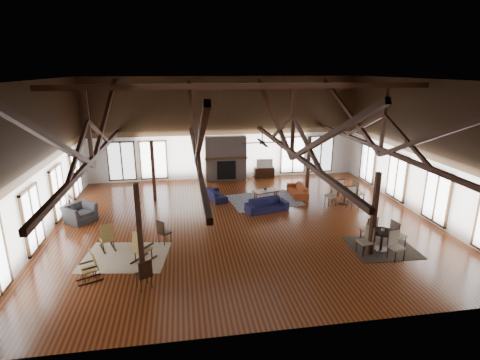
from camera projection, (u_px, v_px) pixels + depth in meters
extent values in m
plane|color=brown|center=(245.00, 223.00, 16.24)|extent=(16.00, 16.00, 0.00)
cube|color=black|center=(245.00, 80.00, 14.51)|extent=(16.00, 14.00, 0.02)
cube|color=silver|center=(225.00, 129.00, 21.99)|extent=(16.00, 0.02, 6.00)
cube|color=silver|center=(296.00, 221.00, 8.75)|extent=(16.00, 0.02, 6.00)
cube|color=silver|center=(37.00, 163.00, 14.17)|extent=(0.02, 14.00, 6.00)
cube|color=silver|center=(422.00, 149.00, 16.58)|extent=(0.02, 14.00, 6.00)
cube|color=black|center=(245.00, 86.00, 14.58)|extent=(15.60, 0.18, 0.22)
cube|color=black|center=(92.00, 159.00, 14.45)|extent=(0.16, 13.70, 0.18)
cube|color=black|center=(88.00, 124.00, 14.07)|extent=(0.14, 0.14, 2.70)
cube|color=black|center=(105.00, 116.00, 17.41)|extent=(0.15, 7.07, 3.12)
cube|color=black|center=(61.00, 146.00, 10.79)|extent=(0.15, 7.07, 3.12)
cube|color=black|center=(196.00, 156.00, 15.06)|extent=(0.16, 13.70, 0.18)
cube|color=black|center=(195.00, 122.00, 14.67)|extent=(0.14, 0.14, 2.70)
cube|color=black|center=(192.00, 115.00, 18.02)|extent=(0.15, 7.07, 3.12)
cube|color=black|center=(200.00, 142.00, 11.40)|extent=(0.15, 7.07, 3.12)
cube|color=black|center=(292.00, 152.00, 15.66)|extent=(0.16, 13.70, 0.18)
cube|color=black|center=(293.00, 120.00, 15.27)|extent=(0.14, 0.14, 2.70)
cube|color=black|center=(273.00, 113.00, 18.62)|extent=(0.15, 7.07, 3.12)
cube|color=black|center=(325.00, 138.00, 12.00)|extent=(0.15, 7.07, 3.12)
cube|color=black|center=(381.00, 149.00, 16.27)|extent=(0.16, 13.70, 0.18)
cube|color=black|center=(384.00, 118.00, 15.88)|extent=(0.14, 0.14, 2.70)
cube|color=black|center=(348.00, 112.00, 19.22)|extent=(0.15, 7.07, 3.12)
cube|color=black|center=(438.00, 135.00, 12.60)|extent=(0.15, 7.07, 3.12)
cube|color=black|center=(140.00, 229.00, 11.88)|extent=(0.16, 0.16, 3.05)
cube|color=black|center=(374.00, 214.00, 13.09)|extent=(0.16, 0.16, 3.05)
cube|color=black|center=(153.00, 171.00, 18.51)|extent=(0.16, 0.16, 3.05)
cube|color=black|center=(308.00, 165.00, 19.71)|extent=(0.16, 0.16, 3.05)
cube|color=#715E56|center=(226.00, 158.00, 22.18)|extent=(2.40, 0.62, 2.60)
cube|color=black|center=(226.00, 170.00, 22.07)|extent=(1.10, 0.06, 1.10)
cube|color=#321F0F|center=(226.00, 158.00, 21.90)|extent=(2.50, 0.20, 0.12)
cylinder|color=black|center=(262.00, 134.00, 14.20)|extent=(0.04, 0.04, 0.70)
cylinder|color=black|center=(262.00, 143.00, 14.30)|extent=(0.20, 0.20, 0.10)
cube|color=black|center=(274.00, 142.00, 14.37)|extent=(0.70, 0.12, 0.02)
cube|color=black|center=(260.00, 140.00, 14.73)|extent=(0.12, 0.70, 0.02)
cube|color=black|center=(251.00, 143.00, 14.23)|extent=(0.70, 0.12, 0.02)
cube|color=black|center=(265.00, 145.00, 13.88)|extent=(0.12, 0.70, 0.02)
imported|color=#141336|center=(267.00, 205.00, 17.49)|extent=(2.12, 1.24, 0.58)
imported|color=#121333|center=(217.00, 194.00, 19.07)|extent=(1.80, 0.99, 0.50)
imported|color=#953F1C|center=(297.00, 190.00, 19.66)|extent=(1.95, 0.86, 0.56)
cube|color=brown|center=(266.00, 191.00, 18.97)|extent=(1.38, 0.98, 0.06)
cube|color=brown|center=(256.00, 197.00, 18.77)|extent=(0.06, 0.06, 0.42)
cube|color=brown|center=(255.00, 195.00, 19.15)|extent=(0.06, 0.06, 0.42)
cube|color=brown|center=(276.00, 196.00, 18.92)|extent=(0.06, 0.06, 0.42)
cube|color=brown|center=(274.00, 194.00, 19.31)|extent=(0.06, 0.06, 0.42)
imported|color=#B2B2B2|center=(265.00, 188.00, 19.00)|extent=(0.18, 0.18, 0.17)
imported|color=#2E2D30|center=(80.00, 213.00, 16.25)|extent=(1.54, 1.56, 0.77)
cube|color=black|center=(71.00, 211.00, 16.73)|extent=(0.45, 0.45, 0.60)
cylinder|color=black|center=(69.00, 201.00, 16.59)|extent=(0.08, 0.08, 0.36)
cone|color=beige|center=(68.00, 196.00, 16.52)|extent=(0.32, 0.32, 0.26)
cube|color=#A2833D|center=(107.00, 239.00, 13.77)|extent=(0.59, 0.58, 0.05)
cube|color=#A2833D|center=(107.00, 233.00, 13.51)|extent=(0.49, 0.34, 0.66)
cube|color=black|center=(103.00, 249.00, 13.78)|extent=(0.35, 0.76, 0.05)
cube|color=black|center=(113.00, 247.00, 13.97)|extent=(0.35, 0.76, 0.05)
cube|color=#A2833D|center=(143.00, 249.00, 12.92)|extent=(0.68, 0.68, 0.05)
cube|color=#A2833D|center=(138.00, 243.00, 12.63)|extent=(0.51, 0.45, 0.71)
cube|color=black|center=(139.00, 258.00, 13.13)|extent=(0.57, 0.73, 0.05)
cube|color=black|center=(149.00, 261.00, 12.94)|extent=(0.57, 0.73, 0.05)
cube|color=#A2833D|center=(89.00, 270.00, 11.72)|extent=(0.55, 0.56, 0.04)
cube|color=#A2833D|center=(94.00, 260.00, 11.74)|extent=(0.33, 0.46, 0.62)
cube|color=black|center=(91.00, 282.00, 11.68)|extent=(0.70, 0.36, 0.04)
cube|color=black|center=(88.00, 277.00, 11.96)|extent=(0.70, 0.36, 0.04)
cube|color=black|center=(165.00, 232.00, 14.23)|extent=(0.58, 0.58, 0.05)
cube|color=black|center=(160.00, 227.00, 14.01)|extent=(0.30, 0.33, 0.54)
cylinder|color=black|center=(165.00, 238.00, 14.29)|extent=(0.03, 0.03, 0.44)
cube|color=black|center=(144.00, 275.00, 11.30)|extent=(0.56, 0.56, 0.05)
cube|color=black|center=(145.00, 269.00, 11.08)|extent=(0.39, 0.23, 0.55)
cylinder|color=black|center=(144.00, 281.00, 11.36)|extent=(0.03, 0.03, 0.45)
cylinder|color=black|center=(383.00, 232.00, 13.58)|extent=(0.86, 0.86, 0.04)
cylinder|color=black|center=(382.00, 241.00, 13.68)|extent=(0.10, 0.10, 0.71)
cylinder|color=black|center=(380.00, 249.00, 13.78)|extent=(0.52, 0.52, 0.04)
cylinder|color=black|center=(345.00, 189.00, 18.31)|extent=(0.87, 0.87, 0.04)
cylinder|color=black|center=(345.00, 196.00, 18.41)|extent=(0.10, 0.10, 0.72)
cylinder|color=black|center=(344.00, 203.00, 18.52)|extent=(0.52, 0.52, 0.04)
imported|color=#B2B2B2|center=(383.00, 230.00, 13.58)|extent=(0.15, 0.15, 0.09)
imported|color=#B2B2B2|center=(347.00, 188.00, 18.27)|extent=(0.18, 0.18, 0.11)
cube|color=black|center=(264.00, 172.00, 22.89)|extent=(1.20, 0.45, 0.60)
imported|color=#B2B2B2|center=(264.00, 163.00, 22.73)|extent=(0.99, 0.19, 0.57)
cube|color=tan|center=(126.00, 257.00, 13.28)|extent=(3.20, 2.68, 0.01)
cube|color=#181C44|center=(264.00, 200.00, 18.97)|extent=(3.75, 3.02, 0.01)
cube|color=black|center=(382.00, 247.00, 13.97)|extent=(2.39, 2.19, 0.01)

